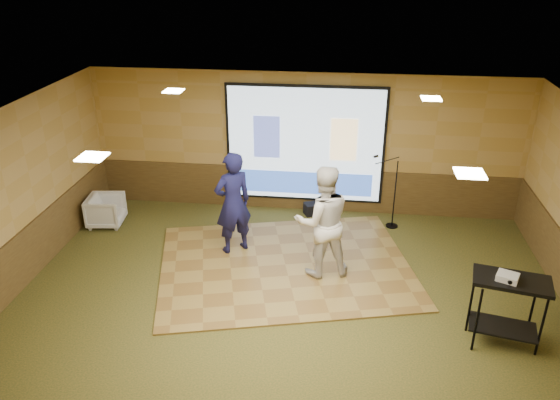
# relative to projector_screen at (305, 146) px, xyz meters

# --- Properties ---
(ground) EXTENTS (9.00, 9.00, 0.00)m
(ground) POSITION_rel_projector_screen_xyz_m (0.00, -3.44, -1.47)
(ground) COLOR #253116
(ground) RESTS_ON ground
(room_shell) EXTENTS (9.04, 7.04, 3.02)m
(room_shell) POSITION_rel_projector_screen_xyz_m (0.00, -3.44, 0.62)
(room_shell) COLOR #AE8948
(room_shell) RESTS_ON ground
(wainscot_back) EXTENTS (9.00, 0.04, 0.95)m
(wainscot_back) POSITION_rel_projector_screen_xyz_m (0.00, 0.04, -1.00)
(wainscot_back) COLOR #432F16
(wainscot_back) RESTS_ON ground
(wainscot_left) EXTENTS (0.04, 7.00, 0.95)m
(wainscot_left) POSITION_rel_projector_screen_xyz_m (-4.48, -3.44, -1.00)
(wainscot_left) COLOR #432F16
(wainscot_left) RESTS_ON ground
(projector_screen) EXTENTS (3.32, 0.06, 2.52)m
(projector_screen) POSITION_rel_projector_screen_xyz_m (0.00, 0.00, 0.00)
(projector_screen) COLOR black
(projector_screen) RESTS_ON room_shell
(downlight_nw) EXTENTS (0.32, 0.32, 0.02)m
(downlight_nw) POSITION_rel_projector_screen_xyz_m (-2.20, -1.64, 1.50)
(downlight_nw) COLOR #FFEFBF
(downlight_nw) RESTS_ON room_shell
(downlight_ne) EXTENTS (0.32, 0.32, 0.02)m
(downlight_ne) POSITION_rel_projector_screen_xyz_m (2.20, -1.64, 1.50)
(downlight_ne) COLOR #FFEFBF
(downlight_ne) RESTS_ON room_shell
(downlight_sw) EXTENTS (0.32, 0.32, 0.02)m
(downlight_sw) POSITION_rel_projector_screen_xyz_m (-2.20, -4.94, 1.50)
(downlight_sw) COLOR #FFEFBF
(downlight_sw) RESTS_ON room_shell
(downlight_se) EXTENTS (0.32, 0.32, 0.02)m
(downlight_se) POSITION_rel_projector_screen_xyz_m (2.20, -4.94, 1.50)
(downlight_se) COLOR #FFEFBF
(downlight_se) RESTS_ON room_shell
(dance_floor) EXTENTS (5.13, 4.37, 0.03)m
(dance_floor) POSITION_rel_projector_screen_xyz_m (-0.14, -2.37, -1.46)
(dance_floor) COLOR olive
(dance_floor) RESTS_ON ground
(player_left) EXTENTS (0.85, 0.80, 1.95)m
(player_left) POSITION_rel_projector_screen_xyz_m (-1.15, -1.95, -0.47)
(player_left) COLOR #151542
(player_left) RESTS_ON dance_floor
(player_right) EXTENTS (1.14, 0.99, 2.01)m
(player_right) POSITION_rel_projector_screen_xyz_m (0.51, -2.55, -0.44)
(player_right) COLOR silver
(player_right) RESTS_ON dance_floor
(av_table) EXTENTS (1.04, 0.55, 1.09)m
(av_table) POSITION_rel_projector_screen_xyz_m (3.21, -4.08, -0.68)
(av_table) COLOR black
(av_table) RESTS_ON ground
(projector) EXTENTS (0.35, 0.33, 0.09)m
(projector) POSITION_rel_projector_screen_xyz_m (3.12, -4.11, -0.34)
(projector) COLOR silver
(projector) RESTS_ON av_table
(mic_stand) EXTENTS (0.61, 0.25, 1.56)m
(mic_stand) POSITION_rel_projector_screen_xyz_m (1.82, -0.57, -0.98)
(mic_stand) COLOR black
(mic_stand) RESTS_ON ground
(banquet_chair) EXTENTS (0.78, 0.76, 0.64)m
(banquet_chair) POSITION_rel_projector_screen_xyz_m (-3.99, -1.19, -1.15)
(banquet_chair) COLOR gray
(banquet_chair) RESTS_ON ground
(duffel_bag) EXTENTS (0.48, 0.41, 0.25)m
(duffel_bag) POSITION_rel_projector_screen_xyz_m (0.24, -0.19, -1.35)
(duffel_bag) COLOR black
(duffel_bag) RESTS_ON ground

